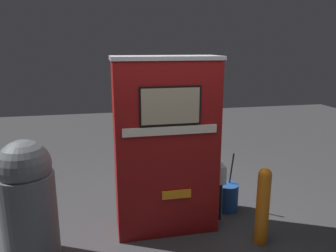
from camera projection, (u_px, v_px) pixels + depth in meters
ground_plane at (170, 237)px, 3.55m from camera, size 14.00×14.00×0.00m
gas_pump at (166, 146)px, 3.54m from camera, size 1.20×0.50×1.92m
safety_bollard at (263, 204)px, 3.37m from camera, size 0.14×0.14×0.83m
trash_bin at (28, 201)px, 3.05m from camera, size 0.51×0.51×1.20m
squeegee_bucket at (227, 197)px, 4.12m from camera, size 0.27×0.27×0.76m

